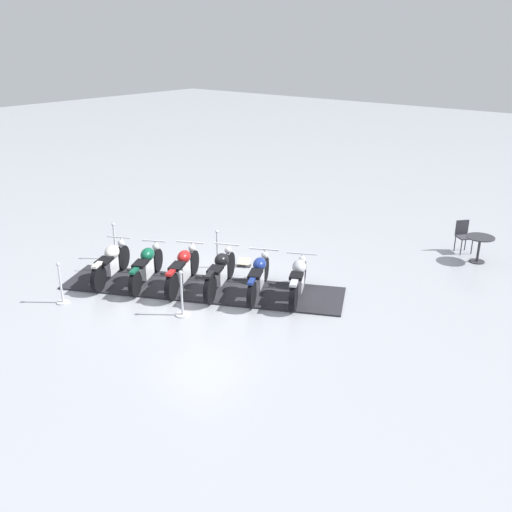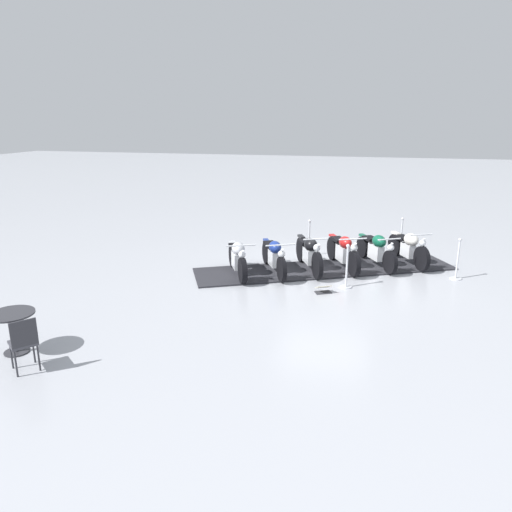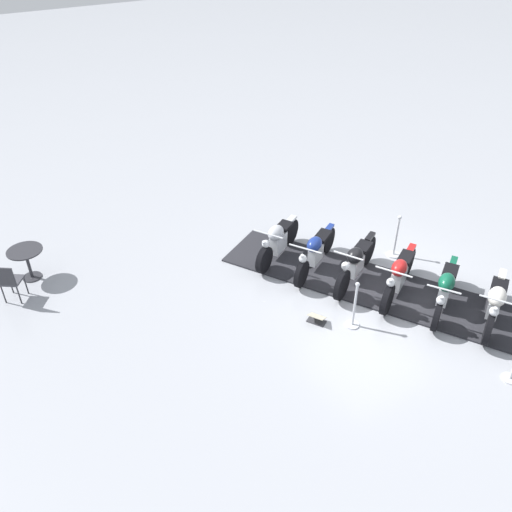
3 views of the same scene
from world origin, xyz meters
TOP-DOWN VIEW (x-y plane):
  - ground_plane at (0.00, 0.00)m, footprint 80.00×80.00m
  - display_platform at (0.00, 0.00)m, footprint 6.99×4.53m
  - motorcycle_chrome at (-2.15, -1.10)m, footprint 1.09×1.88m
  - motorcycle_navy at (-1.28, -0.67)m, footprint 1.18×2.00m
  - motorcycle_black at (-0.42, -0.24)m, footprint 1.05×2.08m
  - motorcycle_maroon at (0.45, 0.19)m, footprint 1.15×2.04m
  - motorcycle_forest at (1.32, 0.61)m, footprint 1.18×1.97m
  - motorcycle_cream at (2.18, 1.04)m, footprint 1.10×1.92m
  - stanchion_left_mid at (-0.64, 1.29)m, footprint 0.33×0.33m
  - stanchion_right_mid at (0.64, -1.29)m, footprint 0.29×0.29m
  - info_placard at (0.15, -1.82)m, footprint 0.42×0.38m
  - cafe_table at (-4.72, -6.15)m, footprint 0.77×0.77m
  - cafe_chair_near_table at (-4.08, -6.67)m, footprint 0.56×0.56m

SIDE VIEW (x-z plane):
  - ground_plane at x=0.00m, z-range 0.00..0.00m
  - display_platform at x=0.00m, z-range 0.00..0.04m
  - info_placard at x=0.15m, z-range -0.04..0.18m
  - stanchion_left_mid at x=-0.64m, z-range -0.19..0.90m
  - stanchion_right_mid at x=0.64m, z-range -0.15..0.93m
  - motorcycle_chrome at x=-2.15m, z-range 0.04..0.96m
  - motorcycle_navy at x=-1.28m, z-range 0.05..0.97m
  - motorcycle_maroon at x=0.45m, z-range 0.03..0.99m
  - motorcycle_forest at x=1.32m, z-range 0.05..0.97m
  - motorcycle_cream at x=2.18m, z-range 0.04..1.00m
  - motorcycle_black at x=-0.42m, z-range 0.02..1.02m
  - cafe_chair_near_table at x=-4.08m, z-range 0.07..1.00m
  - cafe_table at x=-4.72m, z-range 0.19..0.93m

